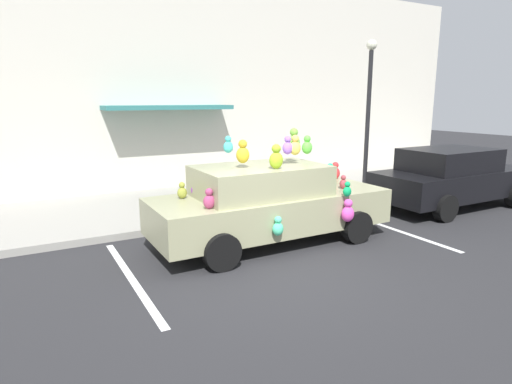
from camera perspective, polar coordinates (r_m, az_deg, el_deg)
The scene contains 9 objects.
ground_plane at distance 7.12m, azimuth 2.93°, elevation -10.84°, with size 60.00×60.00×0.00m, color #262628.
sidewalk at distance 11.44m, azimuth -10.42°, elevation -1.72°, with size 24.00×4.00×0.15m, color gray.
storefront_building at distance 13.17m, azimuth -14.02°, elevation 13.61°, with size 24.00×1.25×6.40m.
parking_stripe_front at distance 9.99m, azimuth 17.27°, elevation -4.55°, with size 0.12×3.60×0.01m, color silver.
parking_stripe_rear at distance 7.25m, azimuth -16.12°, elevation -10.88°, with size 0.12×3.60×0.01m, color silver.
plush_covered_car at distance 8.41m, azimuth 1.70°, elevation -1.40°, with size 4.70×2.05×2.23m.
parked_sedan_behind at distance 12.32m, azimuth 24.42°, elevation 1.78°, with size 4.42×1.98×1.54m.
teddy_bear_on_sidewalk at distance 10.01m, azimuth -6.19°, elevation -1.34°, with size 0.35×0.29×0.66m.
street_lamp_post at distance 12.45m, azimuth 14.64°, elevation 11.36°, with size 0.28×0.28×4.18m.
Camera 1 is at (-3.49, -5.55, 2.78)m, focal length 30.32 mm.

